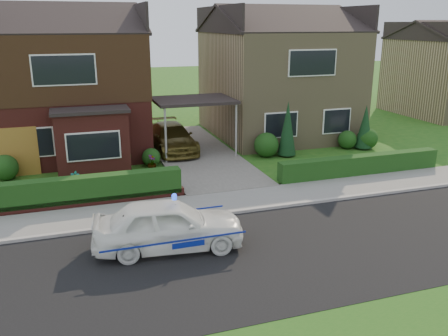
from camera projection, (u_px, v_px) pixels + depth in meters
name	position (u px, v px, depth m)	size (l,w,h in m)	color
ground	(293.00, 249.00, 13.69)	(120.00, 120.00, 0.00)	#1E5516
road	(293.00, 249.00, 13.69)	(60.00, 6.00, 0.02)	black
kerb	(254.00, 210.00, 16.44)	(60.00, 0.16, 0.12)	#9E9993
sidewalk	(243.00, 200.00, 17.40)	(60.00, 2.00, 0.10)	slate
driveway	(194.00, 153.00, 23.65)	(3.80, 12.00, 0.12)	#666059
house_left	(65.00, 75.00, 23.44)	(7.50, 9.53, 7.25)	maroon
house_right	(278.00, 71.00, 27.07)	(7.50, 8.06, 7.25)	#96825C
carport_link	(194.00, 101.00, 22.85)	(3.80, 3.00, 2.77)	black
garage_door	(11.00, 153.00, 19.93)	(2.20, 0.10, 2.10)	olive
dwarf_wall	(77.00, 203.00, 16.69)	(7.70, 0.25, 0.36)	maroon
hedge_left	(78.00, 207.00, 16.88)	(7.50, 0.55, 0.90)	#183711
hedge_right	(359.00, 176.00, 20.30)	(7.50, 0.55, 0.80)	#183711
shrub_left_far	(5.00, 168.00, 19.58)	(1.08, 1.08, 1.08)	#183711
shrub_left_mid	(116.00, 157.00, 20.73)	(1.32, 1.32, 1.32)	#183711
shrub_left_near	(151.00, 157.00, 21.55)	(0.84, 0.84, 0.84)	#183711
shrub_right_near	(266.00, 145.00, 23.01)	(1.20, 1.20, 1.20)	#183711
shrub_right_mid	(347.00, 140.00, 24.53)	(0.96, 0.96, 0.96)	#183711
shrub_right_far	(367.00, 138.00, 24.54)	(1.08, 1.08, 1.08)	#183711
conifer_a	(287.00, 130.00, 22.93)	(0.90, 0.90, 2.60)	black
conifer_b	(365.00, 128.00, 24.32)	(0.90, 0.90, 2.20)	black
police_car	(168.00, 225.00, 13.55)	(3.95, 4.46, 1.63)	white
driveway_car	(172.00, 138.00, 23.67)	(1.87, 4.60, 1.33)	brown
potted_plant_a	(75.00, 181.00, 18.56)	(0.37, 0.25, 0.70)	gray
potted_plant_b	(93.00, 168.00, 20.24)	(0.37, 0.30, 0.68)	gray
potted_plant_c	(152.00, 163.00, 20.89)	(0.39, 0.39, 0.70)	gray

